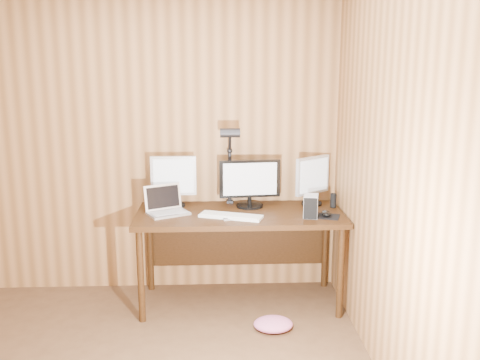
{
  "coord_description": "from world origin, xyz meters",
  "views": [
    {
      "loc": [
        0.76,
        -2.36,
        1.89
      ],
      "look_at": [
        0.93,
        1.58,
        1.02
      ],
      "focal_mm": 40.0,
      "sensor_mm": 36.0,
      "label": 1
    }
  ],
  "objects": [
    {
      "name": "room_shell",
      "position": [
        0.0,
        0.0,
        1.25
      ],
      "size": [
        4.0,
        4.0,
        4.0
      ],
      "color": "#4D331D",
      "rests_on": "ground"
    },
    {
      "name": "mousepad",
      "position": [
        1.58,
        1.49,
        0.75
      ],
      "size": [
        0.24,
        0.22,
        0.0
      ],
      "primitive_type": "cube",
      "rotation": [
        0.0,
        0.0,
        -0.32
      ],
      "color": "black",
      "rests_on": "desk"
    },
    {
      "name": "keyboard",
      "position": [
        0.86,
        1.5,
        0.76
      ],
      "size": [
        0.5,
        0.29,
        0.02
      ],
      "rotation": [
        0.0,
        0.0,
        -0.34
      ],
      "color": "white",
      "rests_on": "desk"
    },
    {
      "name": "monitor_right",
      "position": [
        1.53,
        1.84,
        0.96
      ],
      "size": [
        0.3,
        0.23,
        0.4
      ],
      "rotation": [
        0.0,
        0.0,
        0.63
      ],
      "color": "black",
      "rests_on": "desk"
    },
    {
      "name": "hard_drive",
      "position": [
        1.46,
        1.49,
        0.83
      ],
      "size": [
        0.13,
        0.17,
        0.17
      ],
      "rotation": [
        0.0,
        0.0,
        -0.22
      ],
      "color": "silver",
      "rests_on": "desk"
    },
    {
      "name": "phone",
      "position": [
        0.82,
        1.46,
        0.76
      ],
      "size": [
        0.07,
        0.1,
        0.01
      ],
      "rotation": [
        0.0,
        0.0,
        0.26
      ],
      "color": "silver",
      "rests_on": "desk"
    },
    {
      "name": "desk",
      "position": [
        0.93,
        1.7,
        0.63
      ],
      "size": [
        1.6,
        0.7,
        0.75
      ],
      "color": "black",
      "rests_on": "floor"
    },
    {
      "name": "mouse",
      "position": [
        1.58,
        1.49,
        0.77
      ],
      "size": [
        0.1,
        0.13,
        0.04
      ],
      "primitive_type": "ellipsoid",
      "rotation": [
        0.0,
        0.0,
        -0.31
      ],
      "color": "black",
      "rests_on": "mousepad"
    },
    {
      "name": "speaker",
      "position": [
        1.69,
        1.75,
        0.81
      ],
      "size": [
        0.05,
        0.05,
        0.12
      ],
      "primitive_type": "cylinder",
      "color": "black",
      "rests_on": "desk"
    },
    {
      "name": "monitor_center",
      "position": [
        1.02,
        1.79,
        0.95
      ],
      "size": [
        0.49,
        0.21,
        0.38
      ],
      "rotation": [
        0.0,
        0.0,
        0.09
      ],
      "color": "black",
      "rests_on": "desk"
    },
    {
      "name": "desk_lamp",
      "position": [
        0.86,
        1.85,
        1.17
      ],
      "size": [
        0.16,
        0.22,
        0.68
      ],
      "rotation": [
        0.0,
        0.0,
        0.09
      ],
      "color": "black",
      "rests_on": "desk"
    },
    {
      "name": "laptop",
      "position": [
        0.36,
        1.64,
        0.8
      ],
      "size": [
        0.37,
        0.34,
        0.21
      ],
      "rotation": [
        0.0,
        0.0,
        0.48
      ],
      "color": "silver",
      "rests_on": "desk"
    },
    {
      "name": "monitor_left",
      "position": [
        0.41,
        1.84,
        0.97
      ],
      "size": [
        0.36,
        0.17,
        0.41
      ],
      "rotation": [
        0.0,
        0.0,
        0.0
      ],
      "color": "black",
      "rests_on": "desk"
    },
    {
      "name": "fabric_pile",
      "position": [
        1.15,
        1.16,
        0.05
      ],
      "size": [
        0.33,
        0.29,
        0.09
      ],
      "primitive_type": null,
      "rotation": [
        0.0,
        0.0,
        0.22
      ],
      "color": "#C25E8A",
      "rests_on": "floor"
    }
  ]
}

